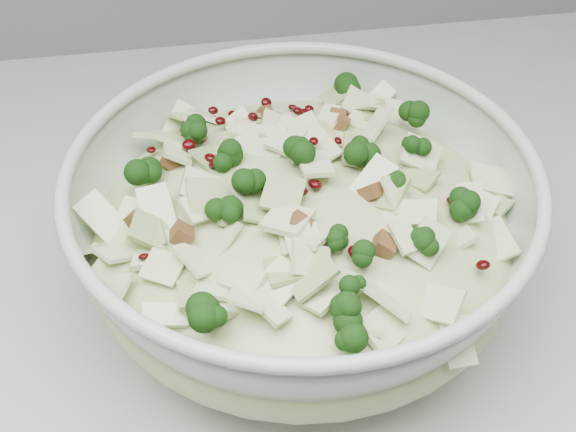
# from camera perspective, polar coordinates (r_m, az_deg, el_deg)

# --- Properties ---
(mixing_bowl) EXTENTS (0.41, 0.41, 0.13)m
(mixing_bowl) POSITION_cam_1_polar(r_m,az_deg,el_deg) (0.55, 0.97, -1.36)
(mixing_bowl) COLOR #B7C9B9
(mixing_bowl) RESTS_ON counter
(salad) EXTENTS (0.30, 0.30, 0.13)m
(salad) POSITION_cam_1_polar(r_m,az_deg,el_deg) (0.53, 0.99, 0.19)
(salad) COLOR #C4D693
(salad) RESTS_ON mixing_bowl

